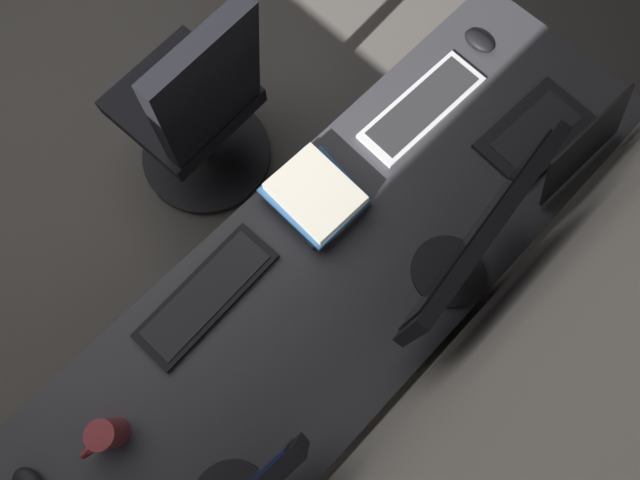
% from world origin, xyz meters
% --- Properties ---
extents(floor_plane, '(5.32, 5.32, 0.00)m').
position_xyz_m(floor_plane, '(0.00, 0.00, 0.00)').
color(floor_plane, '#59544F').
extents(wall_back, '(5.03, 0.10, 2.60)m').
position_xyz_m(wall_back, '(0.00, 2.03, 1.30)').
color(wall_back, beige).
rests_on(wall_back, ground).
extents(desk, '(2.13, 0.66, 0.73)m').
position_xyz_m(desk, '(-0.09, 1.63, 0.66)').
color(desk, '#38383D').
rests_on(desk, ground).
extents(drawer_pedestal, '(0.40, 0.51, 0.69)m').
position_xyz_m(drawer_pedestal, '(-0.27, 1.66, 0.35)').
color(drawer_pedestal, '#38383D').
rests_on(drawer_pedestal, ground).
extents(monitor_primary, '(0.52, 0.20, 0.44)m').
position_xyz_m(monitor_primary, '(-0.32, 1.84, 0.98)').
color(monitor_primary, black).
rests_on(monitor_primary, desk).
extents(laptop_leftmost, '(0.35, 0.28, 0.20)m').
position_xyz_m(laptop_leftmost, '(-0.82, 1.81, 0.78)').
color(laptop_leftmost, black).
rests_on(laptop_leftmost, desk).
extents(keyboard_main, '(0.43, 0.16, 0.02)m').
position_xyz_m(keyboard_main, '(0.18, 1.43, 0.74)').
color(keyboard_main, black).
rests_on(keyboard_main, desk).
extents(keyboard_spare, '(0.42, 0.15, 0.02)m').
position_xyz_m(keyboard_spare, '(-0.65, 1.46, 0.74)').
color(keyboard_spare, silver).
rests_on(keyboard_spare, desk).
extents(mouse_main, '(0.06, 0.10, 0.03)m').
position_xyz_m(mouse_main, '(-0.95, 1.44, 0.75)').
color(mouse_main, black).
rests_on(mouse_main, desk).
extents(book_stack_near, '(0.24, 0.25, 0.08)m').
position_xyz_m(book_stack_near, '(-0.22, 1.44, 0.77)').
color(book_stack_near, '#38669E').
rests_on(book_stack_near, desk).
extents(coffee_mug, '(0.11, 0.07, 0.11)m').
position_xyz_m(coffee_mug, '(0.58, 1.52, 0.78)').
color(coffee_mug, '#A53338').
rests_on(coffee_mug, desk).
extents(office_chair, '(0.56, 0.57, 0.97)m').
position_xyz_m(office_chair, '(-0.23, 0.83, 0.46)').
color(office_chair, black).
rests_on(office_chair, ground).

